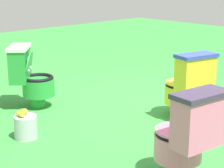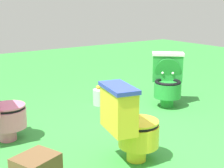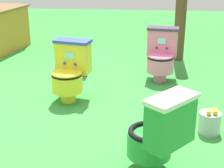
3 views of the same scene
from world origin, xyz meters
TOP-DOWN VIEW (x-y plane):
  - ground at (0.00, 0.00)m, footprint 14.00×14.00m
  - toilet_yellow at (0.16, -0.04)m, footprint 0.57×0.50m
  - toilet_green at (-1.31, -1.05)m, footprint 0.63×0.63m
  - lemon_bucket at (-0.56, -1.60)m, footprint 0.22×0.22m

SIDE VIEW (x-z plane):
  - ground at x=0.00m, z-range 0.00..0.00m
  - lemon_bucket at x=-0.56m, z-range -0.02..0.26m
  - toilet_yellow at x=0.16m, z-range 0.01..0.73m
  - toilet_green at x=-1.31m, z-range 0.01..0.74m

